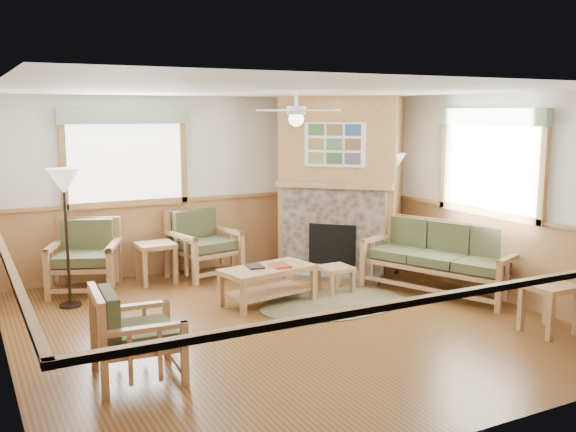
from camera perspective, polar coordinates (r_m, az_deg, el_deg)
name	(u,v)px	position (r m, az deg, el deg)	size (l,w,h in m)	color
floor	(285,323)	(7.67, -0.22, -9.53)	(6.00, 6.00, 0.01)	brown
ceiling	(285,90)	(7.27, -0.24, 11.12)	(6.00, 6.00, 0.01)	white
wall_back	(197,184)	(10.08, -8.12, 2.81)	(6.00, 0.02, 2.70)	silver
wall_front	(473,264)	(4.93, 16.09, -4.15)	(6.00, 0.02, 2.70)	silver
wall_left	(0,233)	(6.55, -24.23, -1.35)	(0.02, 6.00, 2.70)	silver
wall_right	(481,195)	(9.11, 16.77, 1.83)	(0.02, 6.00, 2.70)	silver
wainscot	(285,278)	(7.51, -0.23, -5.51)	(6.00, 6.00, 1.10)	#A17242
fireplace	(341,184)	(10.12, 4.74, 2.89)	(2.20, 2.20, 2.70)	#A17242
window_back	(123,107)	(9.67, -14.43, 9.35)	(1.90, 0.16, 1.50)	white
window_right	(494,107)	(8.87, 17.85, 9.24)	(0.16, 1.90, 1.50)	white
ceiling_fan	(296,95)	(7.67, 0.74, 10.72)	(1.24, 1.24, 0.36)	white
sofa	(440,258)	(9.07, 13.37, -3.68)	(0.85, 2.06, 0.95)	#9F744A
armchair_back_left	(84,257)	(9.24, -17.67, -3.51)	(0.88, 0.88, 0.99)	#9F744A
armchair_back_right	(204,244)	(9.77, -7.45, -2.46)	(0.88, 0.88, 0.99)	#9F744A
armchair_left	(137,333)	(6.21, -13.24, -10.07)	(0.77, 0.77, 0.87)	#9F744A
coffee_table	(268,285)	(8.37, -1.80, -6.16)	(1.20, 0.60, 0.48)	#9F744A
end_table_chairs	(156,263)	(9.53, -11.65, -4.10)	(0.53, 0.50, 0.59)	#9F744A
end_table_sofa	(549,308)	(7.84, 22.17, -7.61)	(0.50, 0.48, 0.56)	#9F744A
footstool	(335,279)	(8.91, 4.24, -5.62)	(0.42, 0.42, 0.36)	#9F744A
braided_rug	(333,303)	(8.41, 4.01, -7.76)	(2.01, 2.01, 0.01)	brown
floor_lamp_left	(67,238)	(8.54, -19.07, -1.88)	(0.41, 0.41, 1.78)	black
floor_lamp_right	(391,213)	(9.94, 9.11, 0.24)	(0.43, 0.43, 1.86)	black
book_red	(280,264)	(8.33, -0.73, -4.32)	(0.22, 0.30, 0.03)	#963420
book_dark	(255,265)	(8.30, -2.96, -4.40)	(0.20, 0.27, 0.03)	black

